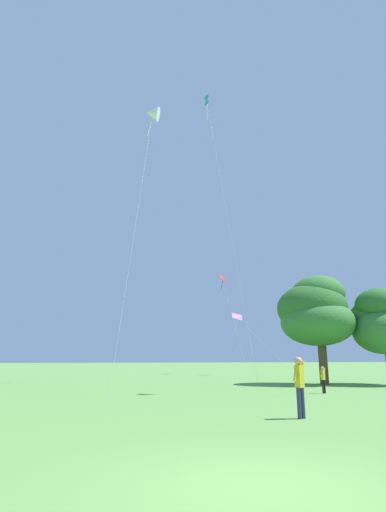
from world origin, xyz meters
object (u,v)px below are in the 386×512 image
(person_child_small, at_px, (323,377))
(tree_right_cluster, at_px, (315,312))
(kite_white_distant, at_px, (152,114))
(kite_teal_box, at_px, (207,106))
(kite_purple_streamer, at_px, (239,320))
(person_foreground_watcher, at_px, (300,381))
(kite_red_high, at_px, (224,283))
(tree_left_oak, at_px, (380,322))

(person_child_small, bearing_deg, tree_right_cluster, 55.96)
(kite_white_distant, distance_m, kite_teal_box, 8.53)
(kite_purple_streamer, xyz_separation_m, person_foreground_watcher, (-12.64, -31.52, -4.91))
(kite_white_distant, bearing_deg, kite_red_high, 54.53)
(kite_red_high, distance_m, tree_left_oak, 24.74)
(kite_teal_box, height_order, tree_left_oak, kite_teal_box)
(person_foreground_watcher, bearing_deg, kite_purple_streamer, 68.15)
(kite_purple_streamer, distance_m, kite_red_high, 7.01)
(kite_white_distant, relative_size, person_child_small, 15.37)
(kite_white_distant, xyz_separation_m, tree_left_oak, (16.24, -3.91, -15.91))
(person_child_small, bearing_deg, kite_red_high, 77.21)
(kite_teal_box, bearing_deg, kite_white_distant, -147.03)
(person_foreground_watcher, relative_size, person_child_small, 1.32)
(tree_left_oak, distance_m, tree_right_cluster, 4.56)
(kite_white_distant, xyz_separation_m, kite_purple_streamer, (13.87, 15.03, -14.26))
(kite_teal_box, bearing_deg, kite_purple_streamer, 54.94)
(kite_teal_box, distance_m, tree_right_cluster, 21.40)
(kite_white_distant, bearing_deg, tree_right_cluster, -9.16)
(kite_white_distant, relative_size, kite_teal_box, 0.81)
(kite_purple_streamer, height_order, tree_left_oak, kite_purple_streamer)
(person_foreground_watcher, height_order, tree_left_oak, tree_left_oak)
(kite_purple_streamer, height_order, person_child_small, kite_purple_streamer)
(kite_white_distant, height_order, tree_right_cluster, kite_white_distant)
(kite_white_distant, xyz_separation_m, person_foreground_watcher, (1.23, -16.49, -19.18))
(kite_white_distant, bearing_deg, person_foreground_watcher, -85.75)
(kite_purple_streamer, bearing_deg, tree_left_oak, -82.86)
(person_child_small, xyz_separation_m, tree_left_oak, (8.62, 4.81, 3.54))
(kite_purple_streamer, distance_m, tree_right_cluster, 17.10)
(person_foreground_watcher, distance_m, tree_right_cluster, 18.64)
(tree_left_oak, bearing_deg, kite_purple_streamer, 97.14)
(kite_red_high, bearing_deg, tree_right_cluster, -95.01)
(kite_white_distant, distance_m, kite_purple_streamer, 24.93)
(person_foreground_watcher, bearing_deg, kite_white_distant, 94.25)
(kite_red_high, relative_size, person_foreground_watcher, 6.80)
(kite_teal_box, relative_size, person_foreground_watcher, 14.42)
(tree_right_cluster, bearing_deg, kite_teal_box, 135.88)
(kite_purple_streamer, height_order, person_foreground_watcher, kite_purple_streamer)
(person_foreground_watcher, bearing_deg, kite_red_high, 70.47)
(person_foreground_watcher, bearing_deg, kite_teal_box, 76.63)
(person_child_small, bearing_deg, kite_teal_box, 96.90)
(kite_purple_streamer, bearing_deg, kite_red_high, 87.27)
(person_foreground_watcher, distance_m, tree_left_oak, 19.86)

